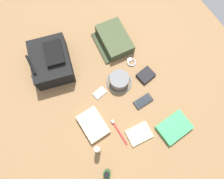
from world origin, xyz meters
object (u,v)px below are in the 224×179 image
(media_player, at_px, (100,93))
(wallet, at_px, (146,75))
(shampoo_bottle, at_px, (107,173))
(lotion_bottle, at_px, (98,150))
(paperback_novel, at_px, (174,127))
(backpack, at_px, (51,61))
(bucket_hat, at_px, (119,81))
(folded_towel, at_px, (93,125))
(wristwatch, at_px, (131,62))
(toothbrush, at_px, (118,130))
(cell_phone, at_px, (143,101))
(toiletry_pouch, at_px, (114,39))
(notepad, at_px, (139,134))

(media_player, distance_m, wallet, 0.35)
(shampoo_bottle, xyz_separation_m, lotion_bottle, (0.14, -0.01, -0.02))
(paperback_novel, bearing_deg, backpack, 31.98)
(bucket_hat, distance_m, wallet, 0.20)
(lotion_bottle, distance_m, paperback_novel, 0.51)
(folded_towel, bearing_deg, backpack, 5.06)
(paperback_novel, relative_size, folded_towel, 1.07)
(media_player, distance_m, wristwatch, 0.32)
(bucket_hat, distance_m, paperback_novel, 0.47)
(folded_towel, bearing_deg, toothbrush, -132.20)
(lotion_bottle, bearing_deg, paperback_novel, -103.71)
(cell_phone, xyz_separation_m, toothbrush, (-0.08, 0.25, 0.00))
(shampoo_bottle, bearing_deg, toiletry_pouch, -32.33)
(folded_towel, bearing_deg, bucket_hat, -59.62)
(bucket_hat, xyz_separation_m, toothbrush, (-0.28, 0.17, -0.03))
(wristwatch, height_order, wallet, wallet)
(wristwatch, height_order, folded_towel, folded_towel)
(lotion_bottle, relative_size, media_player, 1.43)
(wallet, bearing_deg, lotion_bottle, 106.91)
(toothbrush, height_order, folded_towel, folded_towel)
(wallet, bearing_deg, paperback_novel, 163.97)
(backpack, relative_size, lotion_bottle, 2.80)
(bucket_hat, relative_size, folded_towel, 0.88)
(media_player, distance_m, folded_towel, 0.22)
(cell_phone, xyz_separation_m, folded_towel, (0.03, 0.37, 0.01))
(backpack, xyz_separation_m, toiletry_pouch, (-0.04, -0.47, -0.04))
(backpack, relative_size, folded_towel, 1.87)
(backpack, distance_m, toothbrush, 0.65)
(wallet, bearing_deg, toiletry_pouch, -0.97)
(toiletry_pouch, bearing_deg, paperback_novel, -178.31)
(paperback_novel, bearing_deg, wristwatch, -0.36)
(notepad, bearing_deg, lotion_bottle, 84.83)
(cell_phone, height_order, folded_towel, folded_towel)
(wristwatch, bearing_deg, notepad, 154.36)
(backpack, distance_m, media_player, 0.40)
(toothbrush, bearing_deg, wristwatch, -41.13)
(paperback_novel, height_order, media_player, paperback_novel)
(toiletry_pouch, height_order, notepad, toiletry_pouch)
(shampoo_bottle, relative_size, notepad, 1.09)
(notepad, relative_size, folded_towel, 0.75)
(lotion_bottle, xyz_separation_m, folded_towel, (0.15, -0.05, -0.05))
(cell_phone, xyz_separation_m, notepad, (-0.17, 0.14, 0.00))
(backpack, relative_size, notepad, 2.49)
(cell_phone, bearing_deg, toothbrush, 109.04)
(lotion_bottle, distance_m, wristwatch, 0.65)
(shampoo_bottle, height_order, wallet, shampoo_bottle)
(media_player, bearing_deg, bucket_hat, -88.89)
(backpack, distance_m, wallet, 0.66)
(shampoo_bottle, relative_size, paperback_novel, 0.77)
(toiletry_pouch, relative_size, wallet, 2.72)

